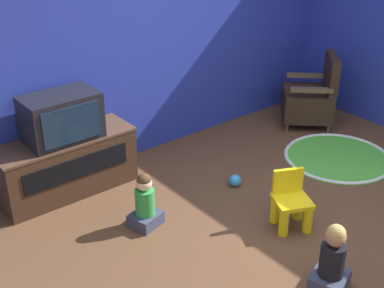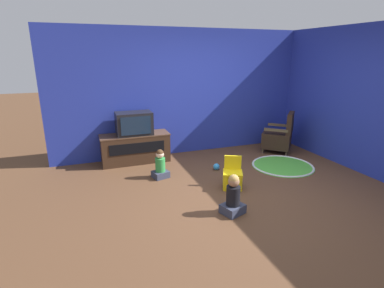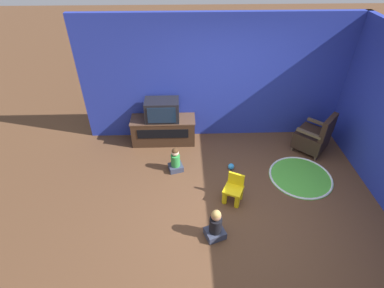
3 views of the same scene
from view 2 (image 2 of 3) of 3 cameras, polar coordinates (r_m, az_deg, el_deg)
ground_plane at (r=4.88m, az=9.94°, el=-8.73°), size 30.00×30.00×0.00m
wall_back at (r=6.40m, az=-1.65°, el=9.74°), size 5.48×0.12×2.59m
tv_cabinet at (r=6.05m, az=-10.74°, el=-0.67°), size 1.34×0.48×0.57m
television at (r=5.91m, az=-10.97°, el=3.87°), size 0.69×0.43×0.44m
black_armchair at (r=6.84m, az=16.23°, el=1.38°), size 0.82×0.82×0.89m
yellow_kid_chair at (r=4.88m, az=7.74°, el=-5.94°), size 0.40×0.39×0.51m
play_mat at (r=6.06m, az=16.87°, el=-3.98°), size 1.17×1.17×0.04m
child_watching_left at (r=5.25m, az=-6.06°, el=-4.09°), size 0.31×0.29×0.51m
child_watching_center at (r=4.12m, az=7.84°, el=-9.92°), size 0.35×0.33×0.56m
toy_ball at (r=5.63m, az=4.67°, el=-4.33°), size 0.12×0.12×0.12m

